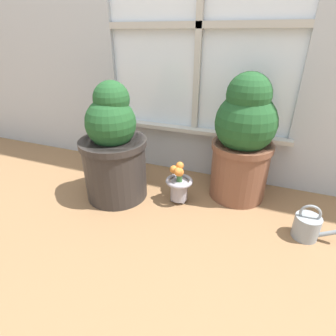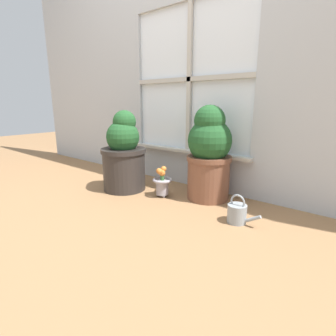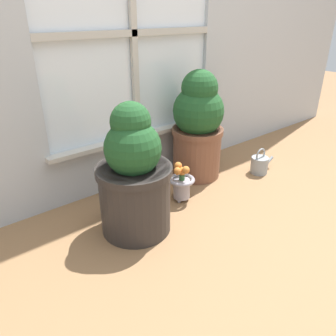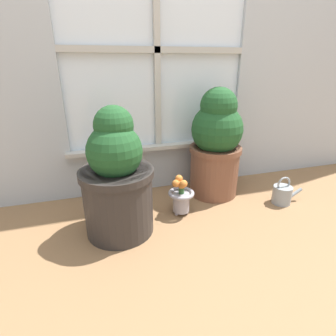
{
  "view_description": "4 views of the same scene",
  "coord_description": "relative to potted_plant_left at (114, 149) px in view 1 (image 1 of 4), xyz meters",
  "views": [
    {
      "loc": [
        0.42,
        -0.87,
        0.84
      ],
      "look_at": [
        -0.05,
        0.33,
        0.18
      ],
      "focal_mm": 28.0,
      "sensor_mm": 36.0,
      "label": 1
    },
    {
      "loc": [
        1.26,
        -1.15,
        0.7
      ],
      "look_at": [
        0.05,
        0.34,
        0.22
      ],
      "focal_mm": 28.0,
      "sensor_mm": 36.0,
      "label": 2
    },
    {
      "loc": [
        -1.05,
        -0.92,
        0.99
      ],
      "look_at": [
        -0.01,
        0.37,
        0.19
      ],
      "focal_mm": 35.0,
      "sensor_mm": 36.0,
      "label": 3
    },
    {
      "loc": [
        -0.41,
        -0.94,
        0.82
      ],
      "look_at": [
        -0.03,
        0.35,
        0.27
      ],
      "focal_mm": 28.0,
      "sensor_mm": 36.0,
      "label": 4
    }
  ],
  "objects": [
    {
      "name": "potted_plant_left",
      "position": [
        0.0,
        0.0,
        0.0
      ],
      "size": [
        0.36,
        0.36,
        0.64
      ],
      "color": "#2D2826",
      "rests_on": "ground_plane"
    },
    {
      "name": "potted_plant_right",
      "position": [
        0.64,
        0.25,
        0.05
      ],
      "size": [
        0.32,
        0.32,
        0.68
      ],
      "color": "brown",
      "rests_on": "ground_plane"
    },
    {
      "name": "ground_plane",
      "position": [
        0.32,
        -0.23,
        -0.29
      ],
      "size": [
        10.0,
        10.0,
        0.0
      ],
      "primitive_type": "plane",
      "color": "olive"
    },
    {
      "name": "flower_vase",
      "position": [
        0.35,
        0.06,
        -0.17
      ],
      "size": [
        0.15,
        0.15,
        0.23
      ],
      "color": "#99939E",
      "rests_on": "ground_plane"
    },
    {
      "name": "watering_can",
      "position": [
        0.99,
        -0.0,
        -0.23
      ],
      "size": [
        0.2,
        0.11,
        0.18
      ],
      "color": "gray",
      "rests_on": "ground_plane"
    }
  ]
}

